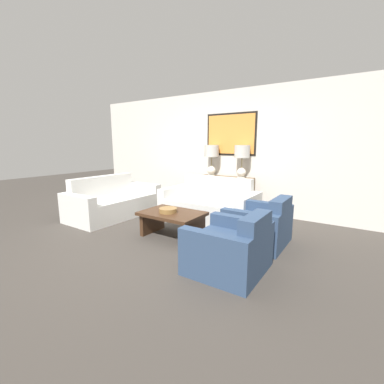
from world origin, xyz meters
name	(u,v)px	position (x,y,z in m)	size (l,w,h in m)	color
ground_plane	(161,242)	(0.00, 0.00, 0.00)	(20.00, 20.00, 0.00)	#3D3833
back_wall	(231,151)	(0.00, 2.48, 1.33)	(7.92, 0.12, 2.65)	beige
console_table	(225,194)	(0.00, 2.23, 0.39)	(1.22, 0.35, 0.78)	brown
table_lamp_left	(212,155)	(-0.37, 2.23, 1.24)	(0.32, 0.32, 0.69)	silver
table_lamp_right	(242,156)	(0.37, 2.23, 1.24)	(0.32, 0.32, 0.69)	silver
couch_by_back_wall	(209,205)	(0.00, 1.52, 0.27)	(1.88, 0.94, 0.82)	silver
couch_by_side	(113,203)	(-1.80, 0.59, 0.27)	(0.94, 1.88, 0.82)	silver
coffee_table	(172,219)	(0.02, 0.28, 0.30)	(0.99, 0.68, 0.41)	#3D2616
decorative_bowl	(168,210)	(-0.03, 0.24, 0.45)	(0.29, 0.29, 0.07)	olive
armchair_near_back_wall	(259,226)	(1.29, 0.79, 0.27)	(0.83, 0.87, 0.74)	navy
armchair_near_camera	(230,249)	(1.29, -0.24, 0.27)	(0.83, 0.87, 0.74)	navy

